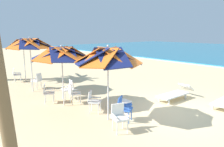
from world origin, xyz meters
TOP-DOWN VIEW (x-y plane):
  - ground_plane at (0.00, 0.00)m, footprint 80.00×80.00m
  - beach_umbrella_0 at (-0.90, -2.29)m, footprint 2.33×2.33m
  - plastic_chair_0 at (-0.50, -1.94)m, footprint 0.62×0.60m
  - plastic_chair_1 at (-1.83, -2.25)m, footprint 0.63×0.63m
  - plastic_chair_2 at (-0.01, -2.58)m, footprint 0.58×0.55m
  - beach_umbrella_1 at (-3.28, -2.72)m, footprint 2.51×2.51m
  - plastic_chair_3 at (-4.06, -3.06)m, footprint 0.60×0.61m
  - plastic_chair_4 at (-4.02, -2.04)m, footprint 0.52×0.54m
  - plastic_chair_5 at (-3.24, -2.27)m, footprint 0.54×0.57m
  - beach_umbrella_2 at (-6.30, -2.85)m, footprint 2.34×2.34m
  - plastic_chair_6 at (-6.71, -2.45)m, footprint 0.62×0.61m
  - beach_umbrella_3 at (-8.96, -2.27)m, footprint 1.97×1.97m
  - plastic_chair_7 at (-9.18, -2.76)m, footprint 0.54×0.56m
  - sun_lounger_1 at (-0.72, 1.59)m, footprint 0.68×2.16m
  - cooler_box at (-1.22, -1.18)m, footprint 0.50×0.34m

SIDE VIEW (x-z plane):
  - ground_plane at x=0.00m, z-range 0.00..0.00m
  - cooler_box at x=-1.22m, z-range 0.00..0.40m
  - sun_lounger_1 at x=-0.72m, z-range -0.03..0.59m
  - plastic_chair_0 at x=-0.50m, z-range 0.06..0.93m
  - plastic_chair_1 at x=-1.83m, z-range 0.06..0.93m
  - plastic_chair_2 at x=-0.01m, z-range 0.06..0.93m
  - plastic_chair_3 at x=-4.06m, z-range 0.06..0.93m
  - plastic_chair_4 at x=-4.02m, z-range 0.06..0.93m
  - plastic_chair_5 at x=-3.24m, z-range 0.06..0.93m
  - plastic_chair_6 at x=-6.71m, z-range 0.06..0.93m
  - plastic_chair_7 at x=-9.18m, z-range 0.06..0.93m
  - beach_umbrella_1 at x=-3.28m, z-range 0.91..3.45m
  - beach_umbrella_0 at x=-0.90m, z-range 0.92..3.55m
  - beach_umbrella_3 at x=-8.96m, z-range 0.96..3.66m
  - beach_umbrella_2 at x=-6.30m, z-range 1.05..3.86m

